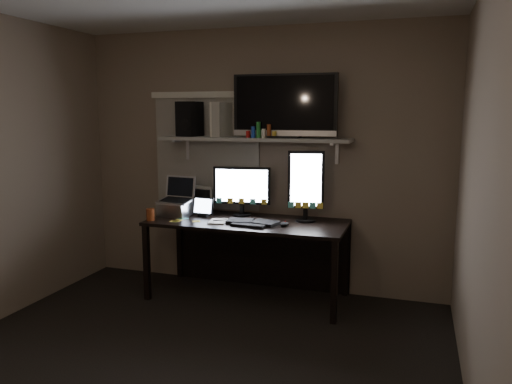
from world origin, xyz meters
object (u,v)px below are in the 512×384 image
at_px(tv, 285,106).
at_px(game_console, 221,120).
at_px(monitor_portrait, 306,186).
at_px(cup, 150,214).
at_px(desk, 252,236).
at_px(keyboard, 252,222).
at_px(tablet, 204,207).
at_px(speaker, 190,119).
at_px(monitor_landscape, 242,191).
at_px(mouse, 284,224).
at_px(laptop, 176,197).

height_order(tv, game_console, tv).
relative_size(monitor_portrait, cup, 5.94).
bearing_deg(desk, keyboard, -69.57).
xyz_separation_m(keyboard, tablet, (-0.54, 0.14, 0.08)).
bearing_deg(speaker, cup, -102.14).
relative_size(desk, monitor_landscape, 3.29).
relative_size(desk, tv, 1.90).
relative_size(monitor_portrait, keyboard, 1.40).
xyz_separation_m(monitor_portrait, tv, (-0.21, 0.04, 0.71)).
height_order(keyboard, tablet, tablet).
xyz_separation_m(cup, tv, (1.15, 0.45, 0.98)).
relative_size(keyboard, mouse, 4.58).
xyz_separation_m(monitor_portrait, keyboard, (-0.42, -0.25, -0.31)).
relative_size(desk, cup, 16.38).
xyz_separation_m(mouse, laptop, (-1.11, 0.12, 0.16)).
bearing_deg(tv, game_console, 175.81).
relative_size(monitor_landscape, cup, 4.98).
xyz_separation_m(tablet, speaker, (-0.21, 0.17, 0.82)).
distance_m(monitor_portrait, laptop, 1.25).
height_order(tablet, game_console, game_console).
xyz_separation_m(desk, tv, (0.29, 0.07, 1.21)).
relative_size(laptop, game_console, 1.12).
distance_m(desk, keyboard, 0.31).
height_order(laptop, tv, tv).
xyz_separation_m(keyboard, speaker, (-0.74, 0.32, 0.90)).
bearing_deg(tv, laptop, -170.92).
relative_size(desk, speaker, 5.43).
distance_m(monitor_portrait, mouse, 0.42).
bearing_deg(monitor_portrait, speaker, 169.55).
bearing_deg(cup, desk, 23.88).
height_order(monitor_portrait, cup, monitor_portrait).
height_order(desk, monitor_landscape, monitor_landscape).
bearing_deg(monitor_portrait, cup, -170.72).
bearing_deg(tablet, mouse, -3.60).
bearing_deg(monitor_portrait, monitor_landscape, 168.02).
xyz_separation_m(monitor_portrait, tablet, (-0.96, -0.11, -0.23)).
distance_m(tablet, laptop, 0.29).
xyz_separation_m(monitor_portrait, laptop, (-1.24, -0.14, -0.14)).
bearing_deg(desk, speaker, 172.02).
height_order(monitor_landscape, keyboard, monitor_landscape).
bearing_deg(tv, monitor_portrait, -10.86).
distance_m(desk, monitor_portrait, 0.72).
xyz_separation_m(tablet, tv, (0.75, 0.15, 0.94)).
bearing_deg(game_console, mouse, -15.18).
bearing_deg(mouse, tv, 121.76).
relative_size(desk, laptop, 4.95).
xyz_separation_m(desk, monitor_landscape, (-0.12, 0.08, 0.42)).
height_order(keyboard, cup, cup).
xyz_separation_m(monitor_portrait, cup, (-1.36, -0.41, -0.27)).
height_order(keyboard, game_console, game_console).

